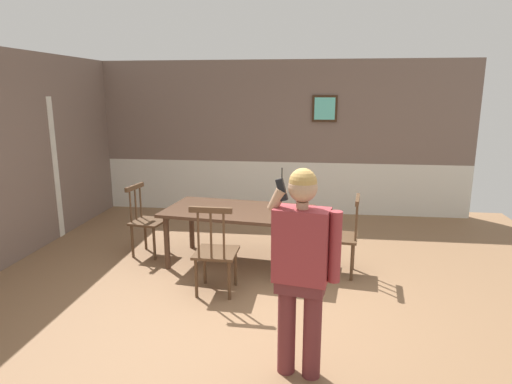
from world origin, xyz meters
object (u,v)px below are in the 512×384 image
(chair_by_doorway, at_px, (146,221))
(chair_at_table_head, at_px, (215,251))
(dining_table, at_px, (238,215))
(person_figure, at_px, (302,262))
(chair_near_window, at_px, (342,236))

(chair_by_doorway, height_order, chair_at_table_head, chair_at_table_head)
(chair_by_doorway, xyz_separation_m, chair_at_table_head, (1.18, -1.04, 0.01))
(dining_table, xyz_separation_m, chair_at_table_head, (-0.11, -0.87, -0.16))
(chair_at_table_head, xyz_separation_m, person_figure, (0.96, -1.32, 0.45))
(chair_near_window, xyz_separation_m, chair_at_table_head, (-1.39, -0.71, 0.01))
(person_figure, bearing_deg, chair_by_doorway, -37.12)
(chair_by_doorway, bearing_deg, chair_at_table_head, 58.17)
(dining_table, xyz_separation_m, chair_by_doorway, (-1.28, 0.17, -0.17))
(chair_by_doorway, relative_size, chair_at_table_head, 0.94)
(dining_table, height_order, chair_near_window, chair_near_window)
(chair_by_doorway, xyz_separation_m, person_figure, (2.13, -2.36, 0.46))
(dining_table, relative_size, chair_near_window, 1.99)
(dining_table, bearing_deg, chair_at_table_head, -97.08)
(chair_at_table_head, bearing_deg, person_figure, -53.05)
(chair_near_window, height_order, chair_by_doorway, chair_near_window)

